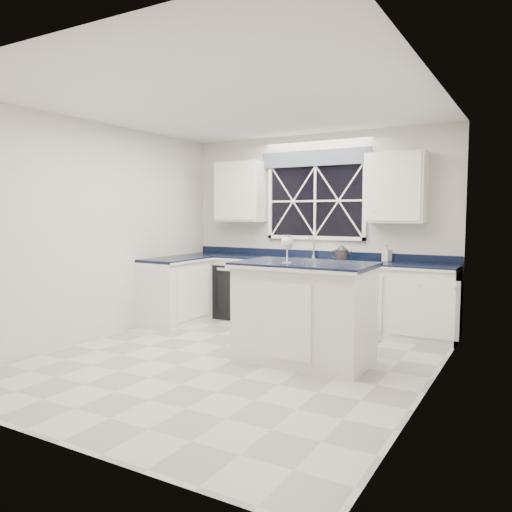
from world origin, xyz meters
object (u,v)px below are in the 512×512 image
Objects in this scene: island at (304,312)px; wine_glass at (287,244)px; faucet at (313,247)px; kettle at (342,253)px; soap_bottle at (387,253)px; dishwasher at (240,290)px.

wine_glass reaches higher than island.
island is at bearing -69.25° from faucet.
kettle is 0.60m from soap_bottle.
faucet is 1.38× the size of soap_bottle.
island is (1.78, -1.60, 0.12)m from dishwasher.
wine_glass is (0.55, -1.95, 0.16)m from faucet.
wine_glass reaches higher than dishwasher.
dishwasher is 1.31m from faucet.
island is at bearing 48.65° from wine_glass.
dishwasher is at bearing -169.98° from faucet.
soap_bottle is at bearing 23.56° from kettle.
kettle is at bearing 96.14° from island.
soap_bottle is (2.15, 0.22, 0.64)m from dishwasher.
wine_glass is 1.33× the size of soap_bottle.
kettle is (-0.18, 1.59, 0.50)m from island.
dishwasher is 2.82× the size of wine_glass.
kettle is 1.38× the size of soap_bottle.
kettle is at bearing -157.43° from soap_bottle.
wine_glass is at bearing -46.78° from dishwasher.
dishwasher is at bearing 133.22° from wine_glass.
soap_bottle is (0.51, 1.97, -0.21)m from wine_glass.
island is (0.68, -1.79, -0.57)m from faucet.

